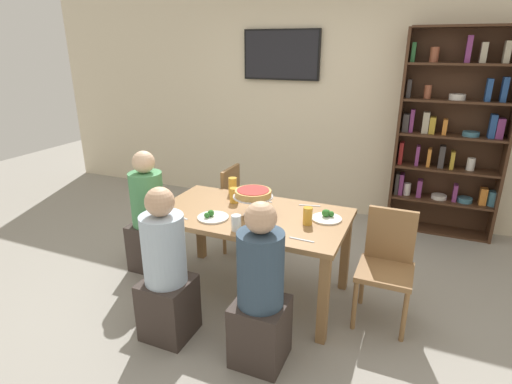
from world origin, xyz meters
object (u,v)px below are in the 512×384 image
object	(u,v)px
chair_head_east	(387,261)
beer_glass_amber_short	(234,195)
cutlery_knife_far	(264,200)
cutlery_knife_near	(180,216)
salad_plate_spare	(212,217)
bookshelf	(451,136)
water_glass_clear_near	(236,223)
beer_glass_amber_tall	(233,186)
television	(281,55)
diner_near_left	(166,276)
chair_far_left	(241,205)
diner_near_right	(260,297)
dining_table	(251,224)
diner_head_west	(149,220)
beer_glass_amber_spare	(308,216)
cutlery_fork_far	(310,206)
cutlery_fork_near	(302,240)
salad_plate_near_diner	(269,233)
salad_plate_far_diner	(327,217)

from	to	relation	value
chair_head_east	beer_glass_amber_short	size ratio (longest dim) A/B	6.67
cutlery_knife_far	cutlery_knife_near	bearing A→B (deg)	74.74
salad_plate_spare	bookshelf	bearing A→B (deg)	52.56
water_glass_clear_near	beer_glass_amber_tall	bearing A→B (deg)	118.09
television	diner_near_left	size ratio (longest dim) A/B	0.83
chair_head_east	chair_far_left	xyz separation A→B (m)	(-1.50, 0.60, 0.00)
television	diner_near_right	xyz separation A→B (m)	(0.90, -2.82, -1.42)
water_glass_clear_near	dining_table	bearing A→B (deg)	94.93
diner_near_left	chair_far_left	xyz separation A→B (m)	(-0.09, 1.43, -0.01)
dining_table	diner_head_west	distance (m)	1.06
television	beer_glass_amber_spare	bearing A→B (deg)	-64.85
television	diner_head_west	distance (m)	2.58
cutlery_knife_far	television	bearing A→B (deg)	-51.34
beer_glass_amber_short	chair_head_east	bearing A→B (deg)	-2.87
chair_far_left	cutlery_knife_near	world-z (taller)	chair_far_left
beer_glass_amber_spare	dining_table	bearing A→B (deg)	176.65
cutlery_fork_far	water_glass_clear_near	bearing A→B (deg)	47.90
cutlery_knife_far	diner_near_right	bearing A→B (deg)	133.54
bookshelf	cutlery_fork_far	bearing A→B (deg)	-122.73
cutlery_fork_near	water_glass_clear_near	bearing A→B (deg)	-173.76
beer_glass_amber_short	cutlery_fork_far	bearing A→B (deg)	15.92
chair_head_east	cutlery_fork_near	xyz separation A→B (m)	(-0.56, -0.40, 0.26)
beer_glass_amber_tall	water_glass_clear_near	bearing A→B (deg)	-61.91
diner_near_right	chair_head_east	xyz separation A→B (m)	(0.70, 0.81, -0.01)
beer_glass_amber_spare	water_glass_clear_near	world-z (taller)	beer_glass_amber_spare
water_glass_clear_near	cutlery_fork_near	xyz separation A→B (m)	(0.49, 0.03, -0.06)
dining_table	diner_near_left	size ratio (longest dim) A/B	1.35
bookshelf	diner_near_left	size ratio (longest dim) A/B	1.92
salad_plate_spare	diner_head_west	bearing A→B (deg)	163.93
chair_far_left	beer_glass_amber_short	xyz separation A→B (m)	(0.19, -0.53, 0.32)
television	salad_plate_near_diner	world-z (taller)	television
beer_glass_amber_spare	beer_glass_amber_tall	bearing A→B (deg)	154.71
cutlery_fork_near	bookshelf	bearing A→B (deg)	70.12
salad_plate_spare	beer_glass_amber_tall	world-z (taller)	beer_glass_amber_tall
salad_plate_near_diner	beer_glass_amber_tall	bearing A→B (deg)	132.92
beer_glass_amber_tall	dining_table	bearing A→B (deg)	-46.44
beer_glass_amber_short	dining_table	bearing A→B (deg)	-35.53
beer_glass_amber_short	beer_glass_amber_tall	bearing A→B (deg)	119.45
chair_head_east	cutlery_knife_far	world-z (taller)	chair_head_east
diner_near_left	beer_glass_amber_spare	world-z (taller)	diner_near_left
salad_plate_far_diner	beer_glass_amber_short	world-z (taller)	beer_glass_amber_short
diner_near_right	cutlery_fork_far	bearing A→B (deg)	-0.69
cutlery_knife_far	beer_glass_amber_short	bearing A→B (deg)	58.13
water_glass_clear_near	television	bearing A→B (deg)	102.75
diner_head_west	water_glass_clear_near	world-z (taller)	diner_head_west
diner_near_left	salad_plate_near_diner	world-z (taller)	diner_near_left
chair_head_east	cutlery_fork_far	world-z (taller)	chair_head_east
television	salad_plate_near_diner	distance (m)	2.80
beer_glass_amber_spare	cutlery_knife_near	world-z (taller)	beer_glass_amber_spare
chair_head_east	cutlery_fork_near	world-z (taller)	chair_head_east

